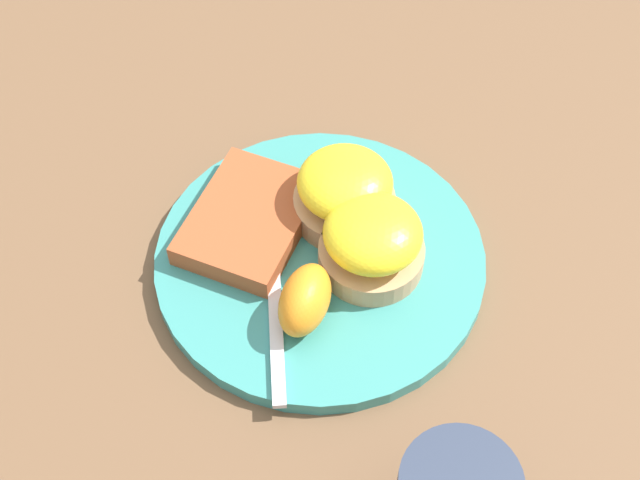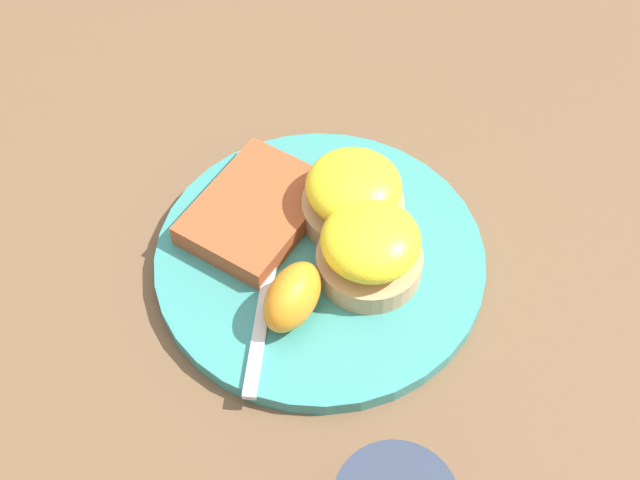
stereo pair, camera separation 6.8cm
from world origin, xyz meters
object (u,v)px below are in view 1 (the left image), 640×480
at_px(sandwich_benedict_right, 345,192).
at_px(fork, 273,262).
at_px(orange_wedge, 303,300).
at_px(hashbrown_patty, 249,220).
at_px(sandwich_benedict_left, 371,247).

relative_size(sandwich_benedict_right, fork, 0.38).
relative_size(sandwich_benedict_right, orange_wedge, 1.37).
relative_size(sandwich_benedict_right, hashbrown_patty, 0.72).
bearing_deg(fork, orange_wedge, 38.38).
relative_size(sandwich_benedict_left, orange_wedge, 1.37).
bearing_deg(sandwich_benedict_left, fork, -82.04).
distance_m(sandwich_benedict_left, hashbrown_patty, 0.10).
relative_size(sandwich_benedict_left, fork, 0.38).
bearing_deg(orange_wedge, fork, -141.62).
bearing_deg(fork, sandwich_benedict_left, 97.96).
bearing_deg(fork, hashbrown_patty, -139.74).
height_order(hashbrown_patty, orange_wedge, orange_wedge).
bearing_deg(sandwich_benedict_left, orange_wedge, -38.76).
xyz_separation_m(orange_wedge, fork, (-0.04, -0.03, -0.02)).
xyz_separation_m(sandwich_benedict_left, sandwich_benedict_right, (-0.05, -0.03, 0.00)).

